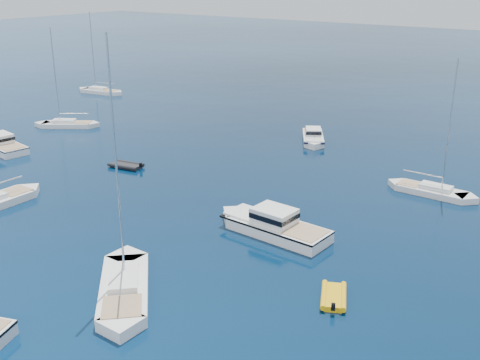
{
  "coord_description": "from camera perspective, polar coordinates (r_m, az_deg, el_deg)",
  "views": [
    {
      "loc": [
        25.93,
        -13.49,
        19.32
      ],
      "look_at": [
        -1.5,
        25.09,
        2.2
      ],
      "focal_mm": 43.53,
      "sensor_mm": 36.0,
      "label": 1
    }
  ],
  "objects": [
    {
      "name": "motor_cruiser_horizon",
      "position": [
        70.24,
        7.17,
        3.76
      ],
      "size": [
        6.09,
        7.94,
        2.05
      ],
      "primitive_type": null,
      "rotation": [
        0.0,
        0.0,
        3.68
      ],
      "color": "white",
      "rests_on": "ground"
    },
    {
      "name": "sailboat_far_l",
      "position": [
        100.72,
        -13.52,
        8.28
      ],
      "size": [
        9.51,
        3.82,
        13.6
      ],
      "primitive_type": null,
      "rotation": [
        0.0,
        0.0,
        1.73
      ],
      "color": "white",
      "rests_on": "ground"
    },
    {
      "name": "motor_cruiser_far_l",
      "position": [
        71.93,
        -22.37,
        2.78
      ],
      "size": [
        9.69,
        4.31,
        2.46
      ],
      "primitive_type": null,
      "rotation": [
        0.0,
        0.0,
        1.41
      ],
      "color": "white",
      "rests_on": "ground"
    },
    {
      "name": "sailboat_centre",
      "position": [
        56.04,
        18.23,
        -1.33
      ],
      "size": [
        8.84,
        2.44,
        12.93
      ],
      "primitive_type": null,
      "rotation": [
        0.0,
        0.0,
        4.69
      ],
      "color": "silver",
      "rests_on": "ground"
    },
    {
      "name": "motor_cruiser_centre",
      "position": [
        45.59,
        3.14,
        -5.22
      ],
      "size": [
        10.49,
        3.78,
        2.71
      ],
      "primitive_type": null,
      "rotation": [
        0.0,
        0.0,
        1.51
      ],
      "color": "white",
      "rests_on": "ground"
    },
    {
      "name": "sailboat_mid_l",
      "position": [
        79.72,
        -16.56,
        5.03
      ],
      "size": [
        8.7,
        6.99,
        13.17
      ],
      "primitive_type": null,
      "rotation": [
        0.0,
        0.0,
        2.17
      ],
      "color": "silver",
      "rests_on": "ground"
    },
    {
      "name": "tender_grey_far",
      "position": [
        61.58,
        -11.1,
        1.22
      ],
      "size": [
        3.98,
        2.64,
        0.95
      ],
      "primitive_type": null,
      "rotation": [
        0.0,
        0.0,
        1.75
      ],
      "color": "black",
      "rests_on": "ground"
    },
    {
      "name": "sailboat_mid_r",
      "position": [
        38.26,
        -11.24,
        -10.88
      ],
      "size": [
        9.98,
        10.26,
        16.7
      ],
      "primitive_type": null,
      "rotation": [
        0.0,
        0.0,
        0.76
      ],
      "color": "white",
      "rests_on": "ground"
    },
    {
      "name": "tender_yellow",
      "position": [
        37.4,
        9.14,
        -11.5
      ],
      "size": [
        3.12,
        3.82,
        0.95
      ],
      "primitive_type": null,
      "rotation": [
        0.0,
        0.0,
        0.44
      ],
      "color": "#EAAE0D",
      "rests_on": "ground"
    }
  ]
}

